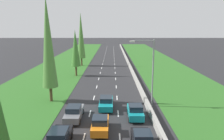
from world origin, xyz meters
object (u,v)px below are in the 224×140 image
object	(u,v)px
black_sedan_left_lane	(60,138)
teal_sedan_centre_lane	(107,102)
black_hatchback_right_lane	(143,140)
teal_hatchback_right_lane	(136,111)
poplar_tree_third	(76,48)
street_light_mast	(151,68)
poplar_tree_fourth	(82,36)
orange_hatchback_centre_lane	(101,124)
grey_sedan_left_lane	(75,112)
poplar_tree_second	(49,43)

from	to	relation	value
black_sedan_left_lane	teal_sedan_centre_lane	size ratio (longest dim) A/B	1.00
black_hatchback_right_lane	teal_hatchback_right_lane	bearing A→B (deg)	89.19
poplar_tree_third	teal_sedan_centre_lane	bearing A→B (deg)	-69.69
poplar_tree_third	street_light_mast	xyz separation A→B (m)	(12.90, -18.38, -0.84)
teal_hatchback_right_lane	teal_sedan_centre_lane	distance (m)	4.67
poplar_tree_fourth	street_light_mast	xyz separation A→B (m)	(13.42, -30.79, -3.02)
orange_hatchback_centre_lane	black_sedan_left_lane	bearing A→B (deg)	-142.39
poplar_tree_third	teal_hatchback_right_lane	bearing A→B (deg)	-64.53
black_hatchback_right_lane	poplar_tree_fourth	xyz separation A→B (m)	(-11.02, 41.14, 7.41)
black_sedan_left_lane	poplar_tree_fourth	bearing A→B (deg)	95.13
black_sedan_left_lane	street_light_mast	size ratio (longest dim) A/B	0.50
orange_hatchback_centre_lane	poplar_tree_fourth	distance (m)	39.40
black_hatchback_right_lane	black_sedan_left_lane	xyz separation A→B (m)	(-7.36, 0.40, -0.02)
black_hatchback_right_lane	black_sedan_left_lane	size ratio (longest dim) A/B	0.87
grey_sedan_left_lane	orange_hatchback_centre_lane	bearing A→B (deg)	-44.05
poplar_tree_third	poplar_tree_fourth	size ratio (longest dim) A/B	0.70
poplar_tree_fourth	street_light_mast	world-z (taller)	poplar_tree_fourth
black_hatchback_right_lane	poplar_tree_third	world-z (taller)	poplar_tree_third
orange_hatchback_centre_lane	black_sedan_left_lane	xyz separation A→B (m)	(-3.53, -2.72, -0.02)
black_sedan_left_lane	poplar_tree_second	world-z (taller)	poplar_tree_second
black_sedan_left_lane	poplar_tree_second	size ratio (longest dim) A/B	0.30
street_light_mast	poplar_tree_fourth	bearing A→B (deg)	113.54
poplar_tree_fourth	black_sedan_left_lane	bearing A→B (deg)	-84.87
grey_sedan_left_lane	street_light_mast	size ratio (longest dim) A/B	0.50
street_light_mast	grey_sedan_left_lane	bearing A→B (deg)	-156.33
grey_sedan_left_lane	poplar_tree_third	bearing A→B (deg)	98.75
black_sedan_left_lane	grey_sedan_left_lane	bearing A→B (deg)	86.81
black_sedan_left_lane	poplar_tree_fourth	world-z (taller)	poplar_tree_fourth
orange_hatchback_centre_lane	teal_hatchback_right_lane	xyz separation A→B (m)	(3.93, 3.37, 0.00)
teal_hatchback_right_lane	street_light_mast	xyz separation A→B (m)	(2.30, 3.86, 4.40)
black_sedan_left_lane	street_light_mast	world-z (taller)	street_light_mast
teal_sedan_centre_lane	poplar_tree_fourth	world-z (taller)	poplar_tree_fourth
teal_hatchback_right_lane	teal_sedan_centre_lane	bearing A→B (deg)	138.68
street_light_mast	black_sedan_left_lane	bearing A→B (deg)	-134.44
teal_sedan_centre_lane	poplar_tree_second	size ratio (longest dim) A/B	0.30
orange_hatchback_centre_lane	teal_sedan_centre_lane	bearing A→B (deg)	86.25
poplar_tree_third	street_light_mast	bearing A→B (deg)	-54.94
black_hatchback_right_lane	street_light_mast	size ratio (longest dim) A/B	0.43
teal_sedan_centre_lane	poplar_tree_third	xyz separation A→B (m)	(-7.09, 19.16, 5.26)
black_hatchback_right_lane	grey_sedan_left_lane	size ratio (longest dim) A/B	0.87
teal_hatchback_right_lane	black_sedan_left_lane	size ratio (longest dim) A/B	0.87
teal_hatchback_right_lane	black_sedan_left_lane	xyz separation A→B (m)	(-7.45, -6.09, -0.02)
black_hatchback_right_lane	teal_sedan_centre_lane	world-z (taller)	black_hatchback_right_lane
teal_sedan_centre_lane	poplar_tree_fourth	size ratio (longest dim) A/B	0.31
orange_hatchback_centre_lane	street_light_mast	xyz separation A→B (m)	(6.23, 7.23, 4.40)
teal_sedan_centre_lane	grey_sedan_left_lane	xyz separation A→B (m)	(-3.63, -3.35, 0.00)
teal_sedan_centre_lane	poplar_tree_third	bearing A→B (deg)	110.31
teal_sedan_centre_lane	poplar_tree_second	world-z (taller)	poplar_tree_second
black_hatchback_right_lane	grey_sedan_left_lane	distance (m)	9.39
black_sedan_left_lane	teal_hatchback_right_lane	bearing A→B (deg)	39.23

